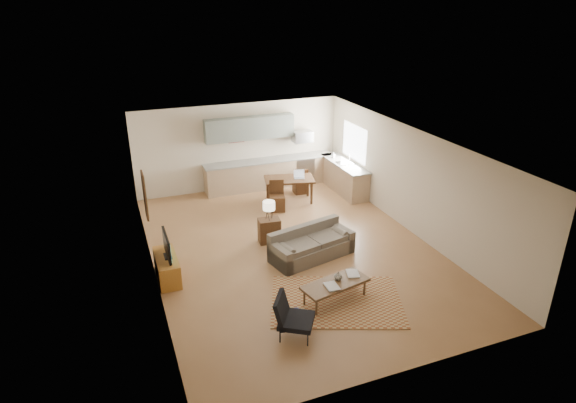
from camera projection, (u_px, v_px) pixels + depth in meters
name	position (u px, v px, depth m)	size (l,w,h in m)	color
room	(293.00, 198.00, 11.16)	(9.00, 9.00, 9.00)	#8C603A
kitchen_counter_back	(270.00, 173.00, 15.39)	(4.26, 0.64, 0.92)	#9E8262
kitchen_counter_right	(344.00, 177.00, 15.06)	(0.64, 2.26, 0.92)	#9E8262
kitchen_range	(302.00, 169.00, 15.76)	(0.62, 0.62, 0.90)	#A5A8AD
kitchen_microwave	(302.00, 136.00, 15.35)	(0.62, 0.40, 0.35)	#A5A8AD
upper_cabinets	(250.00, 128.00, 14.74)	(2.80, 0.34, 0.70)	slate
window_right	(354.00, 142.00, 14.73)	(0.02, 1.40, 1.05)	white
wall_art_left	(145.00, 196.00, 10.79)	(0.06, 0.42, 1.10)	olive
triptych	(236.00, 135.00, 14.80)	(1.70, 0.04, 0.50)	beige
rug	(336.00, 301.00, 9.70)	(2.60, 1.80, 0.02)	brown
sofa	(312.00, 243.00, 11.21)	(2.07, 0.90, 0.72)	#63594D
coffee_table	(335.00, 291.00, 9.66)	(1.40, 0.56, 0.42)	#513720
book_a	(326.00, 287.00, 9.38)	(0.26, 0.34, 0.03)	maroon
book_b	(347.00, 274.00, 9.85)	(0.33, 0.39, 0.03)	navy
vase	(338.00, 276.00, 9.64)	(0.21, 0.21, 0.18)	black
armchair	(296.00, 317.00, 8.58)	(0.70, 0.70, 0.80)	black
tv_credenza	(167.00, 268.00, 10.40)	(0.44, 1.15, 0.53)	#9A5D1E
tv	(167.00, 246.00, 10.21)	(0.09, 0.88, 0.53)	black
console_table	(269.00, 231.00, 11.94)	(0.53, 0.35, 0.62)	#362011
table_lamp	(269.00, 210.00, 11.73)	(0.30, 0.30, 0.49)	beige
dining_table	(289.00, 190.00, 14.32)	(1.43, 0.82, 0.73)	#362011
dining_chair_near	(277.00, 196.00, 13.67)	(0.42, 0.44, 0.87)	#362011
dining_chair_far	(300.00, 180.00, 14.92)	(0.39, 0.41, 0.82)	#362011
laptop	(299.00, 175.00, 14.14)	(0.31, 0.23, 0.23)	#A5A8AD
soap_bottle	(334.00, 155.00, 15.31)	(0.10, 0.11, 0.19)	beige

